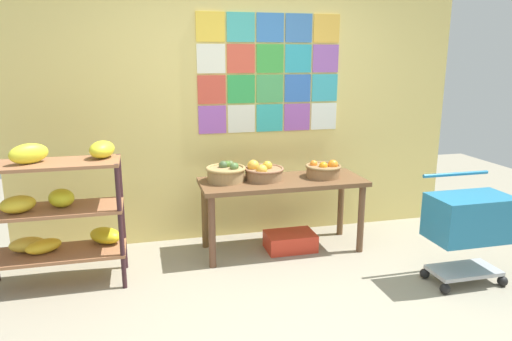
{
  "coord_description": "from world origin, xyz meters",
  "views": [
    {
      "loc": [
        -0.96,
        -2.57,
        1.75
      ],
      "look_at": [
        -0.1,
        0.92,
        0.88
      ],
      "focal_mm": 32.8,
      "sensor_mm": 36.0,
      "label": 1
    }
  ],
  "objects_px": {
    "fruit_basket_left": "(226,173)",
    "fruit_basket_centre": "(324,170)",
    "banana_shelf_unit": "(56,208)",
    "fruit_basket_back_left": "(263,172)",
    "display_table": "(282,189)",
    "produce_crate_under_table": "(290,241)",
    "shopping_cart": "(469,222)"
  },
  "relations": [
    {
      "from": "fruit_basket_left",
      "to": "fruit_basket_back_left",
      "type": "relative_size",
      "value": 1.0
    },
    {
      "from": "banana_shelf_unit",
      "to": "fruit_basket_back_left",
      "type": "distance_m",
      "value": 1.74
    },
    {
      "from": "fruit_basket_centre",
      "to": "shopping_cart",
      "type": "bearing_deg",
      "value": -50.45
    },
    {
      "from": "display_table",
      "to": "produce_crate_under_table",
      "type": "relative_size",
      "value": 3.29
    },
    {
      "from": "banana_shelf_unit",
      "to": "fruit_basket_back_left",
      "type": "relative_size",
      "value": 3.18
    },
    {
      "from": "fruit_basket_back_left",
      "to": "shopping_cart",
      "type": "relative_size",
      "value": 0.42
    },
    {
      "from": "banana_shelf_unit",
      "to": "fruit_basket_back_left",
      "type": "height_order",
      "value": "banana_shelf_unit"
    },
    {
      "from": "fruit_basket_left",
      "to": "shopping_cart",
      "type": "distance_m",
      "value": 2.03
    },
    {
      "from": "banana_shelf_unit",
      "to": "display_table",
      "type": "relative_size",
      "value": 0.76
    },
    {
      "from": "fruit_basket_back_left",
      "to": "banana_shelf_unit",
      "type": "bearing_deg",
      "value": -170.88
    },
    {
      "from": "display_table",
      "to": "fruit_basket_centre",
      "type": "xyz_separation_m",
      "value": [
        0.4,
        0.01,
        0.16
      ]
    },
    {
      "from": "banana_shelf_unit",
      "to": "display_table",
      "type": "xyz_separation_m",
      "value": [
        1.88,
        0.23,
        -0.05
      ]
    },
    {
      "from": "banana_shelf_unit",
      "to": "display_table",
      "type": "height_order",
      "value": "banana_shelf_unit"
    },
    {
      "from": "display_table",
      "to": "fruit_basket_left",
      "type": "bearing_deg",
      "value": 171.03
    },
    {
      "from": "banana_shelf_unit",
      "to": "produce_crate_under_table",
      "type": "bearing_deg",
      "value": 5.97
    },
    {
      "from": "banana_shelf_unit",
      "to": "produce_crate_under_table",
      "type": "height_order",
      "value": "banana_shelf_unit"
    },
    {
      "from": "banana_shelf_unit",
      "to": "fruit_basket_left",
      "type": "height_order",
      "value": "banana_shelf_unit"
    },
    {
      "from": "produce_crate_under_table",
      "to": "shopping_cart",
      "type": "relative_size",
      "value": 0.53
    },
    {
      "from": "fruit_basket_centre",
      "to": "produce_crate_under_table",
      "type": "bearing_deg",
      "value": -173.75
    },
    {
      "from": "fruit_basket_centre",
      "to": "shopping_cart",
      "type": "relative_size",
      "value": 0.39
    },
    {
      "from": "fruit_basket_back_left",
      "to": "shopping_cart",
      "type": "bearing_deg",
      "value": -36.53
    },
    {
      "from": "fruit_basket_left",
      "to": "fruit_basket_centre",
      "type": "bearing_deg",
      "value": -4.35
    },
    {
      "from": "display_table",
      "to": "fruit_basket_left",
      "type": "height_order",
      "value": "fruit_basket_left"
    },
    {
      "from": "display_table",
      "to": "fruit_basket_centre",
      "type": "distance_m",
      "value": 0.43
    },
    {
      "from": "display_table",
      "to": "fruit_basket_centre",
      "type": "bearing_deg",
      "value": 1.54
    },
    {
      "from": "banana_shelf_unit",
      "to": "fruit_basket_centre",
      "type": "distance_m",
      "value": 2.3
    },
    {
      "from": "banana_shelf_unit",
      "to": "fruit_basket_centre",
      "type": "relative_size",
      "value": 3.45
    },
    {
      "from": "fruit_basket_back_left",
      "to": "fruit_basket_left",
      "type": "bearing_deg",
      "value": 174.32
    },
    {
      "from": "banana_shelf_unit",
      "to": "shopping_cart",
      "type": "height_order",
      "value": "banana_shelf_unit"
    },
    {
      "from": "banana_shelf_unit",
      "to": "fruit_basket_left",
      "type": "distance_m",
      "value": 1.42
    },
    {
      "from": "display_table",
      "to": "fruit_basket_centre",
      "type": "relative_size",
      "value": 4.51
    },
    {
      "from": "shopping_cart",
      "to": "banana_shelf_unit",
      "type": "bearing_deg",
      "value": 162.3
    }
  ]
}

